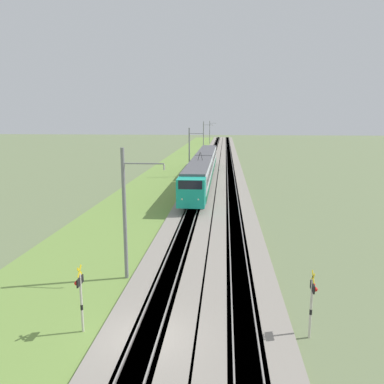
# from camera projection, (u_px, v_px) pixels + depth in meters

# --- Properties ---
(ground_plane) EXTENTS (400.00, 400.00, 0.00)m
(ground_plane) POSITION_uv_depth(u_px,v_px,m) (147.00, 343.00, 16.40)
(ground_plane) COLOR #6B7A51
(ballast_main) EXTENTS (240.00, 4.40, 0.30)m
(ballast_main) POSITION_uv_depth(u_px,v_px,m) (206.00, 173.00, 65.22)
(ballast_main) COLOR gray
(ballast_main) RESTS_ON ground
(ballast_adjacent) EXTENTS (240.00, 4.40, 0.30)m
(ballast_adjacent) POSITION_uv_depth(u_px,v_px,m) (230.00, 174.00, 64.85)
(ballast_adjacent) COLOR gray
(ballast_adjacent) RESTS_ON ground
(track_main) EXTENTS (240.00, 1.57, 0.45)m
(track_main) POSITION_uv_depth(u_px,v_px,m) (206.00, 173.00, 65.22)
(track_main) COLOR #4C4238
(track_main) RESTS_ON ground
(track_adjacent) EXTENTS (240.00, 1.57, 0.45)m
(track_adjacent) POSITION_uv_depth(u_px,v_px,m) (230.00, 174.00, 64.85)
(track_adjacent) COLOR #4C4238
(track_adjacent) RESTS_ON ground
(grass_verge) EXTENTS (240.00, 9.54, 0.12)m
(grass_verge) POSITION_uv_depth(u_px,v_px,m) (170.00, 173.00, 65.77)
(grass_verge) COLOR olive
(grass_verge) RESTS_ON ground
(passenger_train) EXTENTS (42.96, 2.93, 5.17)m
(passenger_train) POSITION_uv_depth(u_px,v_px,m) (203.00, 166.00, 57.30)
(passenger_train) COLOR #19A88E
(passenger_train) RESTS_ON ground
(crossing_signal_near) EXTENTS (0.70, 0.23, 3.30)m
(crossing_signal_near) POSITION_uv_depth(u_px,v_px,m) (80.00, 293.00, 16.73)
(crossing_signal_near) COLOR beige
(crossing_signal_near) RESTS_ON ground
(crossing_signal_far) EXTENTS (0.70, 0.23, 3.17)m
(crossing_signal_far) POSITION_uv_depth(u_px,v_px,m) (312.00, 298.00, 16.44)
(crossing_signal_far) COLOR beige
(crossing_signal_far) RESTS_ON ground
(catenary_mast_near) EXTENTS (0.22, 2.56, 8.04)m
(catenary_mast_near) POSITION_uv_depth(u_px,v_px,m) (126.00, 214.00, 22.03)
(catenary_mast_near) COLOR slate
(catenary_mast_near) RESTS_ON ground
(catenary_mast_mid) EXTENTS (0.22, 2.56, 8.08)m
(catenary_mast_mid) POSITION_uv_depth(u_px,v_px,m) (190.00, 152.00, 61.38)
(catenary_mast_mid) COLOR slate
(catenary_mast_mid) RESTS_ON ground
(catenary_mast_far) EXTENTS (0.22, 2.56, 8.70)m
(catenary_mast_far) POSITION_uv_depth(u_px,v_px,m) (204.00, 137.00, 100.68)
(catenary_mast_far) COLOR slate
(catenary_mast_far) RESTS_ON ground
(catenary_mast_distant) EXTENTS (0.22, 2.56, 8.53)m
(catenary_mast_distant) POSITION_uv_depth(u_px,v_px,m) (210.00, 132.00, 140.05)
(catenary_mast_distant) COLOR slate
(catenary_mast_distant) RESTS_ON ground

